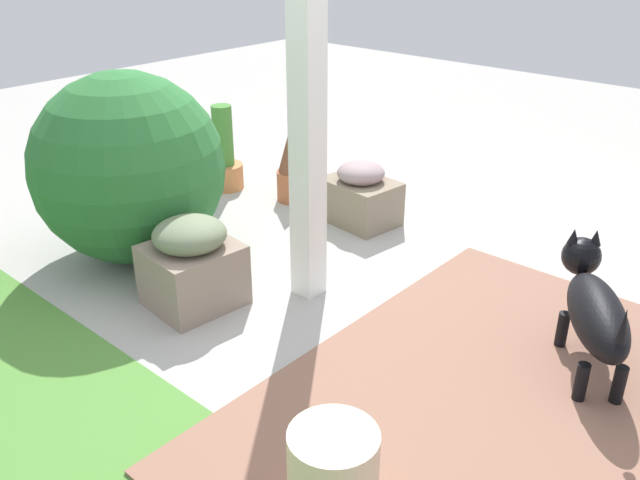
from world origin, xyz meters
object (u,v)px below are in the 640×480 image
at_px(round_shrub, 129,168).
at_px(terracotta_pot_spiky, 293,162).
at_px(stone_planter_mid, 192,264).
at_px(dog, 594,308).
at_px(terracotta_pot_tall, 224,159).
at_px(stone_planter_nearest, 360,195).
at_px(porch_pillar, 307,101).

bearing_deg(round_shrub, terracotta_pot_spiky, -94.45).
xyz_separation_m(stone_planter_mid, dog, (-1.72, -0.78, 0.08)).
height_order(stone_planter_mid, terracotta_pot_tall, terracotta_pot_tall).
bearing_deg(terracotta_pot_tall, stone_planter_nearest, -171.50).
bearing_deg(porch_pillar, stone_planter_nearest, -67.90).
bearing_deg(terracotta_pot_spiky, stone_planter_mid, 113.47).
distance_m(porch_pillar, stone_planter_nearest, 1.28).
relative_size(terracotta_pot_tall, dog, 0.87).
bearing_deg(terracotta_pot_spiky, porch_pillar, 136.92).
bearing_deg(round_shrub, dog, -164.97).
bearing_deg(dog, round_shrub, 15.03).
bearing_deg(stone_planter_nearest, terracotta_pot_spiky, 0.47).
distance_m(round_shrub, terracotta_pot_spiky, 1.26).
height_order(terracotta_pot_tall, dog, terracotta_pot_tall).
xyz_separation_m(stone_planter_nearest, terracotta_pot_spiky, (0.59, 0.00, 0.10)).
height_order(stone_planter_nearest, terracotta_pot_spiky, terracotta_pot_spiky).
bearing_deg(porch_pillar, stone_planter_mid, 53.15).
bearing_deg(stone_planter_mid, terracotta_pot_tall, -46.74).
distance_m(terracotta_pot_spiky, dog, 2.38).
distance_m(porch_pillar, terracotta_pot_spiky, 1.50).
relative_size(stone_planter_mid, terracotta_pot_spiky, 0.80).
bearing_deg(dog, porch_pillar, 12.69).
bearing_deg(round_shrub, stone_planter_mid, 168.75).
distance_m(round_shrub, dog, 2.50).
xyz_separation_m(terracotta_pot_tall, dog, (-2.85, 0.42, 0.09)).
height_order(porch_pillar, stone_planter_nearest, porch_pillar).
relative_size(stone_planter_mid, round_shrub, 0.44).
relative_size(terracotta_pot_spiky, dog, 0.84).
distance_m(stone_planter_nearest, dog, 1.82).
relative_size(porch_pillar, dog, 2.90).
bearing_deg(dog, terracotta_pot_tall, -8.35).
relative_size(porch_pillar, stone_planter_nearest, 4.10).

